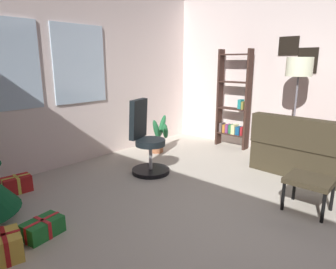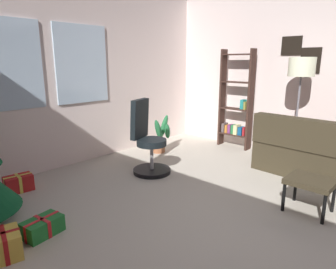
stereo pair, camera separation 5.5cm
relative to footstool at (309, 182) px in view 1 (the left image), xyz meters
The scene contains 10 objects.
ground_plane 0.93m from the footstool, 159.28° to the left, with size 5.47×6.11×0.10m, color #BAB2A2.
wall_back_with_windows 3.67m from the footstool, 103.44° to the left, with size 5.47×0.12×2.88m.
footstool is the anchor object (origin of this frame).
gift_box_red 3.52m from the footstool, 124.02° to the left, with size 0.35×0.23×0.22m.
gift_box_green 2.80m from the footstool, 142.24° to the left, with size 0.38×0.27×0.17m.
gift_box_gold 3.05m from the footstool, 147.82° to the left, with size 0.31×0.34×0.23m.
office_chair 2.21m from the footstool, 99.54° to the left, with size 0.56×0.58×1.10m.
bookshelf 2.64m from the footstool, 48.51° to the left, with size 0.18×0.64×1.85m.
floor_lamp 1.92m from the footstool, 26.47° to the left, with size 0.38×0.38×1.69m.
potted_plant 2.81m from the footstool, 79.77° to the left, with size 0.52×0.33×0.69m.
Camera 1 is at (-2.50, -1.16, 1.62)m, focal length 31.74 mm.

